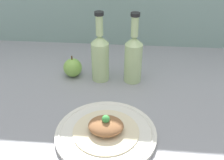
{
  "coord_description": "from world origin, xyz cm",
  "views": [
    {
      "loc": [
        4.66,
        -65.79,
        52.77
      ],
      "look_at": [
        -1.4,
        4.18,
        9.16
      ],
      "focal_mm": 42.0,
      "sensor_mm": 36.0,
      "label": 1
    }
  ],
  "objects_px": {
    "plate": "(106,133)",
    "plated_food": "(106,127)",
    "cider_bottle_left": "(100,56)",
    "apple": "(73,68)",
    "cider_bottle_right": "(133,57)"
  },
  "relations": [
    {
      "from": "plate",
      "to": "plated_food",
      "type": "relative_size",
      "value": 1.53
    },
    {
      "from": "plate",
      "to": "cider_bottle_left",
      "type": "xyz_separation_m",
      "value": [
        -0.05,
        0.31,
        0.09
      ]
    },
    {
      "from": "plate",
      "to": "apple",
      "type": "xyz_separation_m",
      "value": [
        -0.16,
        0.32,
        0.03
      ]
    },
    {
      "from": "cider_bottle_left",
      "to": "plated_food",
      "type": "bearing_deg",
      "value": -80.16
    },
    {
      "from": "plate",
      "to": "apple",
      "type": "distance_m",
      "value": 0.36
    },
    {
      "from": "cider_bottle_left",
      "to": "apple",
      "type": "distance_m",
      "value": 0.13
    },
    {
      "from": "plate",
      "to": "cider_bottle_left",
      "type": "height_order",
      "value": "cider_bottle_left"
    },
    {
      "from": "cider_bottle_left",
      "to": "apple",
      "type": "bearing_deg",
      "value": 172.94
    },
    {
      "from": "plated_food",
      "to": "cider_bottle_right",
      "type": "xyz_separation_m",
      "value": [
        0.07,
        0.31,
        0.07
      ]
    },
    {
      "from": "cider_bottle_right",
      "to": "apple",
      "type": "xyz_separation_m",
      "value": [
        -0.23,
        0.01,
        -0.06
      ]
    },
    {
      "from": "apple",
      "to": "cider_bottle_right",
      "type": "bearing_deg",
      "value": -3.37
    },
    {
      "from": "plate",
      "to": "apple",
      "type": "bearing_deg",
      "value": 117.01
    },
    {
      "from": "cider_bottle_left",
      "to": "cider_bottle_right",
      "type": "relative_size",
      "value": 1.0
    },
    {
      "from": "plated_food",
      "to": "plate",
      "type": "bearing_deg",
      "value": -75.96
    },
    {
      "from": "plate",
      "to": "cider_bottle_left",
      "type": "bearing_deg",
      "value": 99.84
    }
  ]
}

